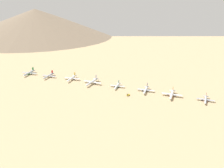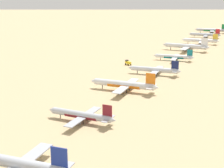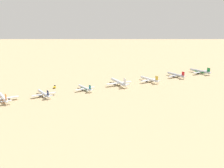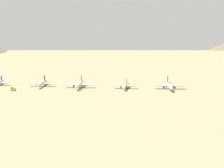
% 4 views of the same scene
% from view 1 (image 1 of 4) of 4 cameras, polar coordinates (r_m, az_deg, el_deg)
% --- Properties ---
extents(ground_plane, '(2475.90, 2475.90, 0.00)m').
position_cam_1_polar(ground_plane, '(428.93, 1.32, -0.92)').
color(ground_plane, tan).
extents(parked_jet_0, '(42.73, 34.85, 12.32)m').
position_cam_1_polar(parked_jet_0, '(532.56, -19.92, 2.64)').
color(parked_jet_0, '#B2B7C1').
rests_on(parked_jet_0, ground).
extents(parked_jet_1, '(39.23, 31.88, 11.31)m').
position_cam_1_polar(parked_jet_1, '(501.04, -15.47, 2.01)').
color(parked_jet_1, '#B2B7C1').
rests_on(parked_jet_1, ground).
extents(parked_jet_2, '(40.55, 33.03, 11.69)m').
position_cam_1_polar(parked_jet_2, '(474.61, -9.97, 1.44)').
color(parked_jet_2, white).
rests_on(parked_jet_2, ground).
extents(parked_jet_3, '(46.70, 37.92, 13.47)m').
position_cam_1_polar(parked_jet_3, '(447.14, -4.98, 0.55)').
color(parked_jet_3, silver).
rests_on(parked_jet_3, ground).
extents(parked_jet_4, '(34.71, 28.26, 10.00)m').
position_cam_1_polar(parked_jet_4, '(428.57, 1.27, -0.46)').
color(parked_jet_4, silver).
rests_on(parked_jet_4, ground).
extents(parked_jet_5, '(38.07, 30.94, 10.97)m').
position_cam_1_polar(parked_jet_5, '(413.72, 8.40, -1.43)').
color(parked_jet_5, silver).
rests_on(parked_jet_5, ground).
extents(parked_jet_6, '(42.63, 34.57, 12.31)m').
position_cam_1_polar(parked_jet_6, '(402.36, 14.65, -2.50)').
color(parked_jet_6, silver).
rests_on(parked_jet_6, ground).
extents(parked_jet_7, '(34.64, 28.09, 10.00)m').
position_cam_1_polar(parked_jet_7, '(401.61, 22.26, -3.59)').
color(parked_jet_7, '#B2B7C1').
rests_on(parked_jet_7, ground).
extents(service_truck, '(5.69, 4.93, 3.90)m').
position_cam_1_polar(service_truck, '(393.87, 4.03, -2.67)').
color(service_truck, yellow).
rests_on(service_truck, ground).
extents(desert_hill_1, '(650.50, 650.50, 114.66)m').
position_cam_1_polar(desert_hill_1, '(1061.32, -18.39, 14.25)').
color(desert_hill_1, '#7A6854').
rests_on(desert_hill_1, ground).
extents(desert_hill_3, '(488.38, 488.38, 86.00)m').
position_cam_1_polar(desert_hill_3, '(1232.62, -24.88, 13.50)').
color(desert_hill_3, '#70604C').
rests_on(desert_hill_3, ground).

